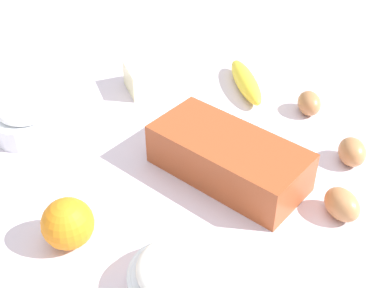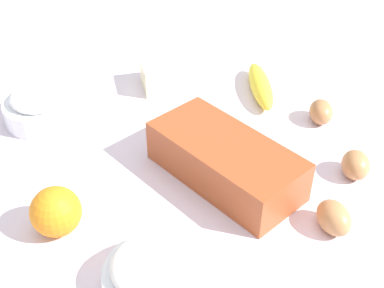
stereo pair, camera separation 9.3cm
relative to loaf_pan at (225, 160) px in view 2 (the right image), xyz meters
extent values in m
cube|color=silver|center=(0.07, 0.02, -0.05)|extent=(2.40, 2.40, 0.02)
cube|color=#9E4723|center=(0.00, 0.00, 0.00)|extent=(0.30, 0.17, 0.08)
cube|color=black|center=(0.00, 0.00, 0.00)|extent=(0.28, 0.16, 0.07)
cylinder|color=white|center=(-0.13, 0.23, -0.02)|extent=(0.14, 0.14, 0.04)
torus|color=white|center=(-0.13, 0.23, -0.01)|extent=(0.14, 0.14, 0.01)
ellipsoid|color=white|center=(-0.13, 0.23, 0.00)|extent=(0.12, 0.12, 0.04)
cylinder|color=white|center=(0.36, 0.21, -0.02)|extent=(0.15, 0.15, 0.04)
torus|color=white|center=(0.36, 0.21, 0.00)|extent=(0.15, 0.15, 0.01)
ellipsoid|color=white|center=(0.36, 0.21, 0.01)|extent=(0.11, 0.11, 0.04)
ellipsoid|color=yellow|center=(0.19, -0.24, -0.02)|extent=(0.19, 0.13, 0.04)
sphere|color=orange|center=(0.05, 0.30, 0.00)|extent=(0.08, 0.08, 0.08)
cube|color=#F4EDB2|center=(0.34, -0.06, -0.01)|extent=(0.11, 0.09, 0.06)
ellipsoid|color=#B47949|center=(-0.12, -0.20, -0.02)|extent=(0.08, 0.08, 0.05)
ellipsoid|color=#AC7446|center=(0.03, -0.27, -0.02)|extent=(0.08, 0.08, 0.05)
ellipsoid|color=#B77C4B|center=(-0.19, -0.07, -0.02)|extent=(0.08, 0.07, 0.05)
camera|label=1|loc=(-0.49, 0.51, 0.57)|focal=47.74mm
camera|label=2|loc=(-0.54, 0.43, 0.57)|focal=47.74mm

